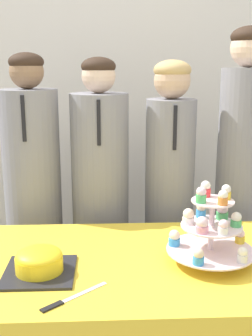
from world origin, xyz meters
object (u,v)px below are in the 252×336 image
object	(u,v)px
round_cake	(39,262)
cupcake_stand	(210,227)
student_0	(34,205)
student_1	(101,207)
cake_knife	(64,301)
student_2	(169,202)
student_3	(241,187)

from	to	relation	value
round_cake	cupcake_stand	xyz separation A→B (m)	(0.64, 0.07, 0.09)
student_0	student_1	size ratio (longest dim) A/B	1.01
cake_knife	student_2	world-z (taller)	student_2
round_cake	student_2	distance (m)	0.95
round_cake	cake_knife	distance (m)	0.23
student_2	cupcake_stand	bearing A→B (deg)	-85.48
cake_knife	round_cake	bearing A→B (deg)	78.10
cupcake_stand	student_1	size ratio (longest dim) A/B	0.23
round_cake	student_1	distance (m)	0.78
student_2	round_cake	bearing A→B (deg)	-127.88
round_cake	student_0	xyz separation A→B (m)	(-0.14, 0.75, -0.04)
round_cake	student_3	xyz separation A→B (m)	(0.97, 0.75, 0.05)
student_0	student_3	size ratio (longest dim) A/B	0.92
round_cake	student_2	bearing A→B (deg)	52.12
student_0	student_2	distance (m)	0.73
cupcake_stand	round_cake	bearing A→B (deg)	-173.95
round_cake	student_2	world-z (taller)	student_2
student_0	student_2	xyz separation A→B (m)	(0.73, -0.00, 0.01)
cupcake_stand	student_2	world-z (taller)	student_2
student_0	student_3	bearing A→B (deg)	0.00
student_1	student_3	distance (m)	0.77
student_1	student_3	bearing A→B (deg)	0.00
student_0	student_1	xyz separation A→B (m)	(0.36, -0.00, -0.01)
round_cake	cupcake_stand	bearing A→B (deg)	6.05
cake_knife	student_3	xyz separation A→B (m)	(0.87, 0.95, 0.09)
cupcake_stand	student_1	distance (m)	0.82
cake_knife	student_0	size ratio (longest dim) A/B	0.14
student_1	round_cake	bearing A→B (deg)	-105.78
round_cake	cupcake_stand	distance (m)	0.65
student_0	round_cake	bearing A→B (deg)	-79.13
student_1	student_2	xyz separation A→B (m)	(0.37, -0.00, 0.02)
cupcake_stand	student_0	world-z (taller)	student_0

